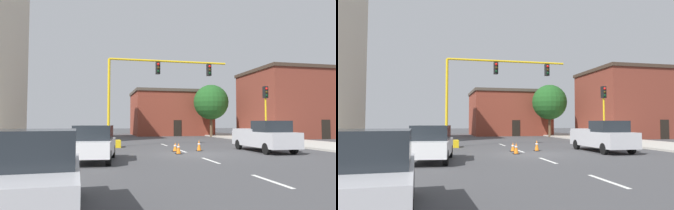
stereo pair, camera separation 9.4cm
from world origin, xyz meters
The scene contains 18 objects.
ground_plane centered at (0.00, 0.00, 0.00)m, with size 160.00×160.00×0.00m, color #424244.
sidewalk_left centered at (-12.09, 8.00, 0.07)m, with size 6.00×56.00×0.14m, color #B2ADA3.
sidewalk_right centered at (12.09, 8.00, 0.07)m, with size 6.00×56.00×0.14m, color #B2ADA3.
lane_stripe_seg_1 centered at (0.00, -8.50, 0.00)m, with size 0.16×2.40×0.01m, color silver.
lane_stripe_seg_2 centered at (0.00, -3.00, 0.00)m, with size 0.16×2.40×0.01m, color silver.
lane_stripe_seg_3 centered at (0.00, 2.50, 0.00)m, with size 0.16×2.40×0.01m, color silver.
lane_stripe_seg_4 centered at (0.00, 8.00, 0.00)m, with size 0.16×2.40×0.01m, color silver.
building_brick_center centered at (5.17, 28.27, 3.29)m, with size 11.29×9.92×6.57m.
building_row_right centered at (19.59, 17.38, 4.25)m, with size 12.88×10.01×8.47m.
traffic_signal_gantry centered at (-3.27, 6.23, 2.32)m, with size 10.38×1.20×6.83m.
traffic_light_pole_right centered at (7.75, 4.97, 3.53)m, with size 0.32×0.47×4.80m.
tree_right_far centered at (9.09, 20.91, 4.55)m, with size 4.60×4.60×6.86m.
pickup_truck_silver centered at (5.10, 0.68, 0.97)m, with size 2.02×5.40×1.99m.
sedan_silver_near_left centered at (-6.74, -11.02, 0.89)m, with size 2.14×4.61×1.74m.
sedan_white_mid_left centered at (-5.64, -2.09, 0.89)m, with size 2.31×4.67×1.74m.
traffic_cone_roadside_a centered at (-0.74, 0.38, 0.33)m, with size 0.36×0.36×0.68m.
traffic_cone_roadside_b centered at (-0.55, 1.97, 0.29)m, with size 0.36×0.36×0.59m.
traffic_cone_roadside_c centered at (1.08, 1.99, 0.36)m, with size 0.36×0.36×0.74m.
Camera 1 is at (-5.45, -17.58, 1.89)m, focal length 33.10 mm.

